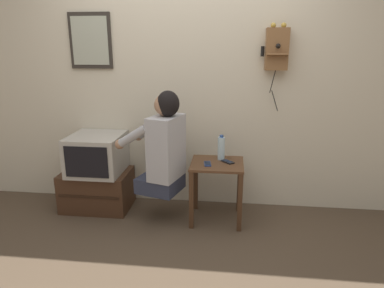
{
  "coord_description": "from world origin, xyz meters",
  "views": [
    {
      "loc": [
        0.43,
        -2.19,
        1.6
      ],
      "look_at": [
        0.09,
        0.71,
        0.75
      ],
      "focal_mm": 32.0,
      "sensor_mm": 36.0,
      "label": 1
    }
  ],
  "objects_px": {
    "television": "(97,154)",
    "cell_phone_spare": "(228,162)",
    "cell_phone_held": "(208,164)",
    "person": "(163,146)",
    "wall_phone_antique": "(277,49)",
    "water_bottle": "(221,148)",
    "framed_picture": "(90,41)"
  },
  "relations": [
    {
      "from": "person",
      "to": "cell_phone_spare",
      "type": "bearing_deg",
      "value": -63.16
    },
    {
      "from": "wall_phone_antique",
      "to": "framed_picture",
      "type": "bearing_deg",
      "value": 178.58
    },
    {
      "from": "television",
      "to": "cell_phone_held",
      "type": "height_order",
      "value": "television"
    },
    {
      "from": "person",
      "to": "cell_phone_held",
      "type": "relative_size",
      "value": 7.09
    },
    {
      "from": "wall_phone_antique",
      "to": "framed_picture",
      "type": "distance_m",
      "value": 1.76
    },
    {
      "from": "television",
      "to": "wall_phone_antique",
      "type": "height_order",
      "value": "wall_phone_antique"
    },
    {
      "from": "person",
      "to": "cell_phone_held",
      "type": "bearing_deg",
      "value": -69.6
    },
    {
      "from": "framed_picture",
      "to": "cell_phone_held",
      "type": "xyz_separation_m",
      "value": [
        1.17,
        -0.41,
        -1.06
      ]
    },
    {
      "from": "cell_phone_held",
      "to": "framed_picture",
      "type": "bearing_deg",
      "value": 153.17
    },
    {
      "from": "cell_phone_held",
      "to": "person",
      "type": "bearing_deg",
      "value": 175.7
    },
    {
      "from": "wall_phone_antique",
      "to": "cell_phone_spare",
      "type": "relative_size",
      "value": 6.01
    },
    {
      "from": "television",
      "to": "cell_phone_held",
      "type": "distance_m",
      "value": 1.11
    },
    {
      "from": "television",
      "to": "wall_phone_antique",
      "type": "distance_m",
      "value": 1.96
    },
    {
      "from": "person",
      "to": "framed_picture",
      "type": "bearing_deg",
      "value": 78.08
    },
    {
      "from": "water_bottle",
      "to": "cell_phone_held",
      "type": "bearing_deg",
      "value": -127.07
    },
    {
      "from": "person",
      "to": "wall_phone_antique",
      "type": "height_order",
      "value": "wall_phone_antique"
    },
    {
      "from": "television",
      "to": "cell_phone_spare",
      "type": "relative_size",
      "value": 3.96
    },
    {
      "from": "person",
      "to": "water_bottle",
      "type": "bearing_deg",
      "value": -53.96
    },
    {
      "from": "cell_phone_spare",
      "to": "wall_phone_antique",
      "type": "bearing_deg",
      "value": -9.13
    },
    {
      "from": "cell_phone_held",
      "to": "wall_phone_antique",
      "type": "bearing_deg",
      "value": 23.97
    },
    {
      "from": "framed_picture",
      "to": "water_bottle",
      "type": "distance_m",
      "value": 1.63
    },
    {
      "from": "water_bottle",
      "to": "person",
      "type": "bearing_deg",
      "value": -160.9
    },
    {
      "from": "television",
      "to": "cell_phone_spare",
      "type": "distance_m",
      "value": 1.28
    },
    {
      "from": "wall_phone_antique",
      "to": "water_bottle",
      "type": "xyz_separation_m",
      "value": [
        -0.47,
        -0.21,
        -0.89
      ]
    },
    {
      "from": "television",
      "to": "water_bottle",
      "type": "height_order",
      "value": "water_bottle"
    },
    {
      "from": "person",
      "to": "wall_phone_antique",
      "type": "relative_size",
      "value": 1.18
    },
    {
      "from": "framed_picture",
      "to": "water_bottle",
      "type": "relative_size",
      "value": 2.21
    },
    {
      "from": "television",
      "to": "cell_phone_spare",
      "type": "bearing_deg",
      "value": -3.72
    },
    {
      "from": "wall_phone_antique",
      "to": "water_bottle",
      "type": "bearing_deg",
      "value": -156.0
    },
    {
      "from": "water_bottle",
      "to": "wall_phone_antique",
      "type": "bearing_deg",
      "value": 24.0
    },
    {
      "from": "framed_picture",
      "to": "water_bottle",
      "type": "bearing_deg",
      "value": -11.11
    },
    {
      "from": "water_bottle",
      "to": "cell_phone_spare",
      "type": "bearing_deg",
      "value": -50.02
    }
  ]
}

